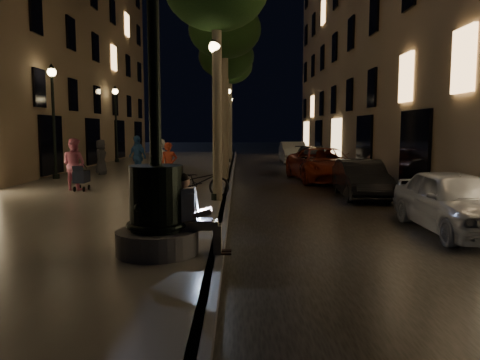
{
  "coord_description": "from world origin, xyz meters",
  "views": [
    {
      "loc": [
        0.39,
        -5.79,
        2.31
      ],
      "look_at": [
        0.41,
        3.0,
        1.34
      ],
      "focal_mm": 35.0,
      "sensor_mm": 36.0,
      "label": 1
    }
  ],
  "objects_px": {
    "car_second": "(361,179)",
    "car_third": "(323,165)",
    "tree_far": "(230,67)",
    "lamp_curb_b": "(224,109)",
    "tree_second": "(225,31)",
    "lamp_curb_a": "(215,97)",
    "pedestrian_dark": "(101,157)",
    "pedestrian_pink": "(74,164)",
    "tree_third": "(226,58)",
    "car_fifth": "(293,153)",
    "pedestrian_blue": "(137,157)",
    "pedestrian_red": "(169,165)",
    "pedestrian_white": "(160,157)",
    "lamp_left_b": "(53,107)",
    "seated_man_laptop": "(193,211)",
    "stroller": "(81,177)",
    "car_front": "(455,201)",
    "car_rear": "(312,159)",
    "lamp_left_c": "(116,114)",
    "lamp_curb_d": "(230,117)",
    "fountain_lamppost": "(156,194)",
    "lamp_curb_c": "(228,114)",
    "bicycle": "(199,181)"
  },
  "relations": [
    {
      "from": "car_second",
      "to": "car_third",
      "type": "distance_m",
      "value": 4.97
    },
    {
      "from": "tree_far",
      "to": "lamp_curb_b",
      "type": "distance_m",
      "value": 10.5
    },
    {
      "from": "tree_second",
      "to": "lamp_curb_a",
      "type": "relative_size",
      "value": 1.54
    },
    {
      "from": "lamp_curb_a",
      "to": "pedestrian_dark",
      "type": "height_order",
      "value": "lamp_curb_a"
    },
    {
      "from": "pedestrian_pink",
      "to": "pedestrian_dark",
      "type": "height_order",
      "value": "pedestrian_pink"
    },
    {
      "from": "tree_third",
      "to": "car_fifth",
      "type": "height_order",
      "value": "tree_third"
    },
    {
      "from": "tree_far",
      "to": "pedestrian_blue",
      "type": "relative_size",
      "value": 4.1
    },
    {
      "from": "lamp_curb_a",
      "to": "pedestrian_red",
      "type": "bearing_deg",
      "value": 122.35
    },
    {
      "from": "tree_third",
      "to": "pedestrian_white",
      "type": "relative_size",
      "value": 4.34
    },
    {
      "from": "lamp_left_b",
      "to": "seated_man_laptop",
      "type": "bearing_deg",
      "value": -59.7
    },
    {
      "from": "tree_far",
      "to": "car_second",
      "type": "bearing_deg",
      "value": -73.84
    },
    {
      "from": "lamp_curb_a",
      "to": "pedestrian_red",
      "type": "distance_m",
      "value": 4.05
    },
    {
      "from": "pedestrian_pink",
      "to": "tree_far",
      "type": "bearing_deg",
      "value": -84.85
    },
    {
      "from": "stroller",
      "to": "car_front",
      "type": "distance_m",
      "value": 11.64
    },
    {
      "from": "pedestrian_blue",
      "to": "lamp_curb_b",
      "type": "bearing_deg",
      "value": 65.99
    },
    {
      "from": "pedestrian_red",
      "to": "pedestrian_white",
      "type": "xyz_separation_m",
      "value": [
        -1.03,
        4.34,
        0.01
      ]
    },
    {
      "from": "car_rear",
      "to": "tree_third",
      "type": "bearing_deg",
      "value": 175.44
    },
    {
      "from": "tree_second",
      "to": "car_second",
      "type": "xyz_separation_m",
      "value": [
        4.68,
        -4.23,
        -5.69
      ]
    },
    {
      "from": "tree_second",
      "to": "lamp_left_c",
      "type": "xyz_separation_m",
      "value": [
        -7.2,
        10.0,
        -3.1
      ]
    },
    {
      "from": "lamp_curb_d",
      "to": "car_fifth",
      "type": "distance_m",
      "value": 8.2
    },
    {
      "from": "fountain_lamppost",
      "to": "lamp_curb_d",
      "type": "relative_size",
      "value": 1.08
    },
    {
      "from": "lamp_curb_b",
      "to": "car_third",
      "type": "distance_m",
      "value": 5.22
    },
    {
      "from": "lamp_curb_c",
      "to": "pedestrian_blue",
      "type": "bearing_deg",
      "value": -110.72
    },
    {
      "from": "pedestrian_pink",
      "to": "pedestrian_dark",
      "type": "xyz_separation_m",
      "value": [
        -0.73,
        5.61,
        -0.09
      ]
    },
    {
      "from": "tree_far",
      "to": "car_fifth",
      "type": "height_order",
      "value": "tree_far"
    },
    {
      "from": "fountain_lamppost",
      "to": "car_fifth",
      "type": "bearing_deg",
      "value": 77.98
    },
    {
      "from": "lamp_curb_d",
      "to": "car_front",
      "type": "relative_size",
      "value": 1.17
    },
    {
      "from": "lamp_curb_a",
      "to": "lamp_curb_b",
      "type": "bearing_deg",
      "value": 90.0
    },
    {
      "from": "pedestrian_white",
      "to": "pedestrian_pink",
      "type": "bearing_deg",
      "value": 27.38
    },
    {
      "from": "car_rear",
      "to": "car_fifth",
      "type": "height_order",
      "value": "car_fifth"
    },
    {
      "from": "car_second",
      "to": "bicycle",
      "type": "xyz_separation_m",
      "value": [
        -5.33,
        -1.15,
        0.05
      ]
    },
    {
      "from": "lamp_curb_b",
      "to": "lamp_curb_d",
      "type": "xyz_separation_m",
      "value": [
        0.0,
        16.0,
        0.0
      ]
    },
    {
      "from": "tree_third",
      "to": "pedestrian_pink",
      "type": "height_order",
      "value": "tree_third"
    },
    {
      "from": "fountain_lamppost",
      "to": "tree_third",
      "type": "height_order",
      "value": "tree_third"
    },
    {
      "from": "fountain_lamppost",
      "to": "pedestrian_blue",
      "type": "distance_m",
      "value": 12.63
    },
    {
      "from": "tree_third",
      "to": "tree_far",
      "type": "bearing_deg",
      "value": 89.24
    },
    {
      "from": "tree_far",
      "to": "tree_second",
      "type": "bearing_deg",
      "value": -89.9
    },
    {
      "from": "tree_third",
      "to": "lamp_curb_a",
      "type": "xyz_separation_m",
      "value": [
        0.0,
        -12.0,
        -2.9
      ]
    },
    {
      "from": "car_fifth",
      "to": "fountain_lamppost",
      "type": "bearing_deg",
      "value": -102.41
    },
    {
      "from": "car_rear",
      "to": "pedestrian_white",
      "type": "distance_m",
      "value": 8.52
    },
    {
      "from": "seated_man_laptop",
      "to": "stroller",
      "type": "bearing_deg",
      "value": 119.69
    },
    {
      "from": "car_rear",
      "to": "pedestrian_blue",
      "type": "bearing_deg",
      "value": -144.68
    },
    {
      "from": "lamp_left_c",
      "to": "car_second",
      "type": "relative_size",
      "value": 1.24
    },
    {
      "from": "fountain_lamppost",
      "to": "car_rear",
      "type": "bearing_deg",
      "value": 72.92
    },
    {
      "from": "pedestrian_pink",
      "to": "car_third",
      "type": "bearing_deg",
      "value": -131.61
    },
    {
      "from": "lamp_curb_a",
      "to": "car_fifth",
      "type": "bearing_deg",
      "value": 76.18
    },
    {
      "from": "lamp_curb_c",
      "to": "car_fifth",
      "type": "relative_size",
      "value": 1.09
    },
    {
      "from": "bicycle",
      "to": "lamp_left_c",
      "type": "bearing_deg",
      "value": 21.48
    },
    {
      "from": "fountain_lamppost",
      "to": "lamp_curb_a",
      "type": "distance_m",
      "value": 6.37
    },
    {
      "from": "tree_far",
      "to": "pedestrian_white",
      "type": "bearing_deg",
      "value": -105.18
    }
  ]
}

